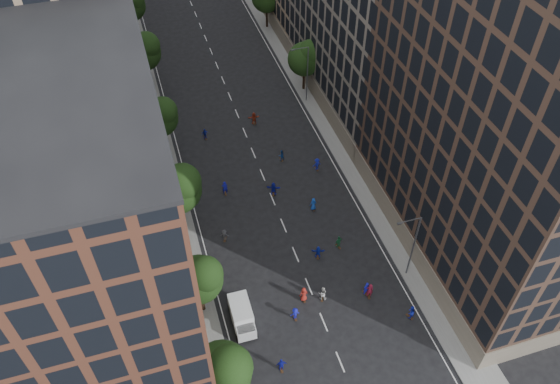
# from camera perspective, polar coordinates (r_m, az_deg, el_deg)

# --- Properties ---
(ground) EXTENTS (240.00, 240.00, 0.00)m
(ground) POSITION_cam_1_polar(r_m,az_deg,el_deg) (76.14, -3.60, 5.99)
(ground) COLOR black
(ground) RESTS_ON ground
(sidewalk_left) EXTENTS (4.00, 105.00, 0.15)m
(sidewalk_left) POSITION_cam_1_polar(r_m,az_deg,el_deg) (80.92, -13.28, 7.51)
(sidewalk_left) COLOR slate
(sidewalk_left) RESTS_ON ground
(sidewalk_right) EXTENTS (4.00, 105.00, 0.15)m
(sidewalk_right) POSITION_cam_1_polar(r_m,az_deg,el_deg) (84.64, 3.10, 10.62)
(sidewalk_right) COLOR slate
(sidewalk_right) RESTS_ON ground
(bldg_left_a) EXTENTS (14.00, 22.00, 30.00)m
(bldg_left_a) POSITION_cam_1_polar(r_m,az_deg,el_deg) (44.18, -19.10, -6.66)
(bldg_left_a) COLOR #502C1E
(bldg_left_a) RESTS_ON ground
(bldg_left_b) EXTENTS (14.00, 26.00, 34.00)m
(bldg_left_b) POSITION_cam_1_polar(r_m,az_deg,el_deg) (61.44, -20.88, 11.80)
(bldg_left_b) COLOR #927960
(bldg_left_b) RESTS_ON ground
(bldg_left_c) EXTENTS (14.00, 20.00, 28.00)m
(bldg_left_c) POSITION_cam_1_polar(r_m,az_deg,el_deg) (83.20, -20.92, 18.24)
(bldg_left_c) COLOR #502C1E
(bldg_left_c) RESTS_ON ground
(bldg_right_a) EXTENTS (14.00, 30.00, 36.00)m
(bldg_right_a) POSITION_cam_1_polar(r_m,az_deg,el_deg) (54.61, 22.60, 8.06)
(bldg_right_a) COLOR #432F24
(bldg_right_a) RESTS_ON ground
(tree_left_0) EXTENTS (5.20, 5.20, 8.83)m
(tree_left_0) POSITION_cam_1_polar(r_m,az_deg,el_deg) (47.30, -5.89, -18.08)
(tree_left_0) COLOR black
(tree_left_0) RESTS_ON ground
(tree_left_1) EXTENTS (4.80, 4.80, 8.21)m
(tree_left_1) POSITION_cam_1_polar(r_m,az_deg,el_deg) (52.93, -8.33, -8.88)
(tree_left_1) COLOR black
(tree_left_1) RESTS_ON ground
(tree_left_2) EXTENTS (5.60, 5.60, 9.45)m
(tree_left_2) POSITION_cam_1_polar(r_m,az_deg,el_deg) (60.27, -10.59, 0.50)
(tree_left_2) COLOR black
(tree_left_2) RESTS_ON ground
(tree_left_3) EXTENTS (5.00, 5.00, 8.58)m
(tree_left_3) POSITION_cam_1_polar(r_m,az_deg,el_deg) (71.38, -12.44, 7.76)
(tree_left_3) COLOR black
(tree_left_3) RESTS_ON ground
(tree_left_4) EXTENTS (5.40, 5.40, 9.08)m
(tree_left_4) POSITION_cam_1_polar(r_m,az_deg,el_deg) (84.65, -14.05, 14.14)
(tree_left_4) COLOR black
(tree_left_4) RESTS_ON ground
(tree_left_5) EXTENTS (4.80, 4.80, 8.33)m
(tree_left_5) POSITION_cam_1_polar(r_m,az_deg,el_deg) (99.06, -15.22, 18.39)
(tree_left_5) COLOR black
(tree_left_5) RESTS_ON ground
(tree_right_a) EXTENTS (5.00, 5.00, 8.39)m
(tree_right_a) POSITION_cam_1_polar(r_m,az_deg,el_deg) (81.71, 2.75, 13.90)
(tree_right_a) COLOR black
(tree_right_a) RESTS_ON ground
(streetlamp_near) EXTENTS (2.64, 0.22, 9.06)m
(streetlamp_near) POSITION_cam_1_polar(r_m,az_deg,el_deg) (57.06, 13.65, -5.26)
(streetlamp_near) COLOR #595B60
(streetlamp_near) RESTS_ON ground
(streetlamp_far) EXTENTS (2.64, 0.22, 9.06)m
(streetlamp_far) POSITION_cam_1_polar(r_m,az_deg,el_deg) (79.39, 2.72, 12.48)
(streetlamp_far) COLOR #595B60
(streetlamp_far) RESTS_ON ground
(cargo_van) EXTENTS (2.17, 4.51, 2.38)m
(cargo_van) POSITION_cam_1_polar(r_m,az_deg,el_deg) (55.29, -4.00, -12.76)
(cargo_van) COLOR white
(cargo_van) RESTS_ON ground
(skater_1) EXTENTS (0.75, 0.60, 1.78)m
(skater_1) POSITION_cam_1_polar(r_m,az_deg,el_deg) (58.05, 8.98, -9.94)
(skater_1) COLOR #1517AE
(skater_1) RESTS_ON ground
(skater_2) EXTENTS (1.02, 0.92, 1.72)m
(skater_2) POSITION_cam_1_polar(r_m,az_deg,el_deg) (57.34, 13.52, -12.13)
(skater_2) COLOR #1621B3
(skater_2) RESTS_ON ground
(skater_3) EXTENTS (1.00, 0.60, 1.52)m
(skater_3) POSITION_cam_1_polar(r_m,az_deg,el_deg) (55.87, 1.58, -12.60)
(skater_3) COLOR #1618B6
(skater_3) RESTS_ON ground
(skater_4) EXTENTS (1.02, 0.51, 1.68)m
(skater_4) POSITION_cam_1_polar(r_m,az_deg,el_deg) (53.05, 0.15, -17.61)
(skater_4) COLOR #121697
(skater_4) RESTS_ON ground
(skater_5) EXTENTS (1.55, 0.88, 1.59)m
(skater_5) POSITION_cam_1_polar(r_m,az_deg,el_deg) (60.49, 3.99, -6.30)
(skater_5) COLOR #1425A6
(skater_5) RESTS_ON ground
(skater_6) EXTENTS (0.96, 0.67, 1.88)m
(skater_6) POSITION_cam_1_polar(r_m,az_deg,el_deg) (56.95, 2.49, -10.65)
(skater_6) COLOR #A7241B
(skater_6) RESTS_ON ground
(skater_7) EXTENTS (0.81, 0.64, 1.94)m
(skater_7) POSITION_cam_1_polar(r_m,az_deg,el_deg) (57.88, 9.35, -10.12)
(skater_7) COLOR maroon
(skater_7) RESTS_ON ground
(skater_8) EXTENTS (1.08, 0.97, 1.82)m
(skater_8) POSITION_cam_1_polar(r_m,az_deg,el_deg) (57.16, 4.45, -10.54)
(skater_8) COLOR beige
(skater_8) RESTS_ON ground
(skater_9) EXTENTS (1.12, 0.90, 1.51)m
(skater_9) POSITION_cam_1_polar(r_m,az_deg,el_deg) (62.27, -5.81, -4.51)
(skater_9) COLOR #3A3B3F
(skater_9) RESTS_ON ground
(skater_10) EXTENTS (1.07, 0.67, 1.69)m
(skater_10) POSITION_cam_1_polar(r_m,az_deg,el_deg) (61.54, 6.15, -5.22)
(skater_10) COLOR #1E663A
(skater_10) RESTS_ON ground
(skater_11) EXTENTS (1.78, 1.14, 1.83)m
(skater_11) POSITION_cam_1_polar(r_m,az_deg,el_deg) (66.76, -0.69, 0.31)
(skater_11) COLOR #131A9C
(skater_11) RESTS_ON ground
(skater_12) EXTENTS (0.86, 0.57, 1.74)m
(skater_12) POSITION_cam_1_polar(r_m,az_deg,el_deg) (65.15, 3.49, -1.29)
(skater_12) COLOR #133D9D
(skater_12) RESTS_ON ground
(skater_13) EXTENTS (0.72, 0.49, 1.94)m
(skater_13) POSITION_cam_1_polar(r_m,az_deg,el_deg) (67.17, -5.79, 0.43)
(skater_13) COLOR #1618B5
(skater_13) RESTS_ON ground
(skater_14) EXTENTS (0.82, 0.68, 1.51)m
(skater_14) POSITION_cam_1_polar(r_m,az_deg,el_deg) (71.52, 0.14, 3.83)
(skater_14) COLOR navy
(skater_14) RESTS_ON ground
(skater_15) EXTENTS (1.20, 0.79, 1.74)m
(skater_15) POSITION_cam_1_polar(r_m,az_deg,el_deg) (70.22, 3.87, 2.89)
(skater_15) COLOR #131A9C
(skater_15) RESTS_ON ground
(skater_16) EXTENTS (0.97, 0.54, 1.57)m
(skater_16) POSITION_cam_1_polar(r_m,az_deg,el_deg) (75.57, -7.84, 6.02)
(skater_16) COLOR #1422AA
(skater_16) RESTS_ON ground
(skater_17) EXTENTS (1.70, 0.62, 1.80)m
(skater_17) POSITION_cam_1_polar(r_m,az_deg,el_deg) (77.46, -2.74, 7.67)
(skater_17) COLOR #A4331B
(skater_17) RESTS_ON ground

